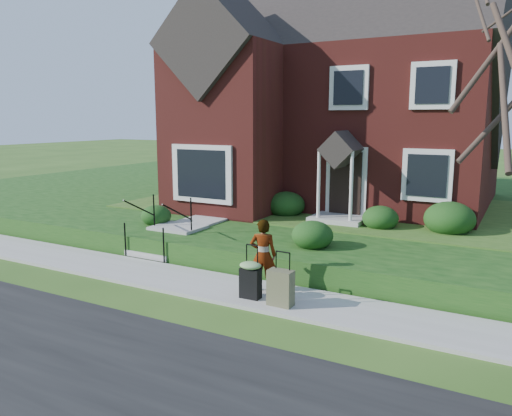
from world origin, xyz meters
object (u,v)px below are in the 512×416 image
Objects in this scene: front_steps at (168,236)px; suitcase_olive at (281,288)px; woman at (263,255)px; suitcase_black at (250,278)px.

front_steps is 5.09m from suitcase_olive.
woman is 1.39× the size of suitcase_black.
front_steps is 1.82× the size of suitcase_black.
suitcase_olive is at bearing -26.24° from front_steps.
suitcase_olive is (4.57, -2.25, -0.03)m from front_steps.
woman is 1.44× the size of suitcase_olive.
front_steps is 1.30× the size of woman.
suitcase_black is 1.03× the size of suitcase_olive.
woman reaches higher than front_steps.
suitcase_olive is (0.72, -0.61, -0.41)m from woman.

